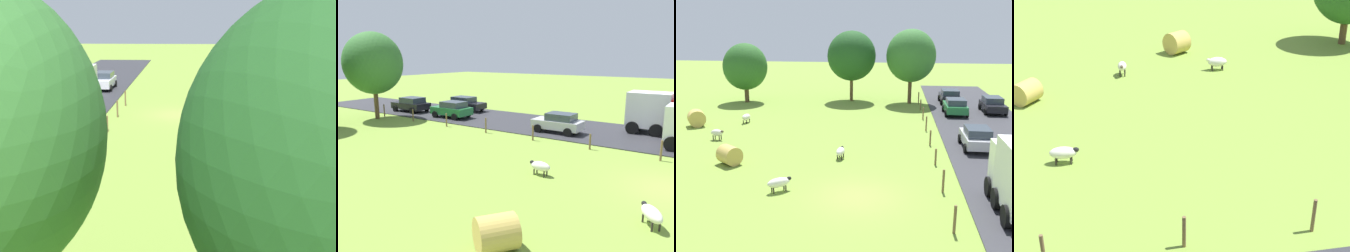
% 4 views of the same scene
% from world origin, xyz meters
% --- Properties ---
extents(ground_plane, '(160.00, 160.00, 0.00)m').
position_xyz_m(ground_plane, '(0.00, 0.00, 0.00)').
color(ground_plane, olive).
extents(road_strip, '(8.00, 80.00, 0.06)m').
position_xyz_m(road_strip, '(9.26, 0.00, 0.03)').
color(road_strip, '#2D2D33').
rests_on(road_strip, ground_plane).
extents(sheep_0, '(0.57, 1.20, 0.71)m').
position_xyz_m(sheep_0, '(-1.65, 5.76, 0.47)').
color(sheep_0, silver).
rests_on(sheep_0, ground_plane).
extents(sheep_3, '(1.24, 1.13, 0.74)m').
position_xyz_m(sheep_3, '(-4.00, 0.10, 0.49)').
color(sheep_3, silver).
rests_on(sheep_3, ground_plane).
extents(hay_bale_0, '(1.69, 1.67, 1.16)m').
position_xyz_m(hay_bale_0, '(-8.21, 3.79, 0.58)').
color(hay_bale_0, tan).
rests_on(hay_bale_0, ground_plane).
extents(fence_post_0, '(0.12, 0.12, 1.21)m').
position_xyz_m(fence_post_0, '(4.26, -3.06, 0.61)').
color(fence_post_0, brown).
rests_on(fence_post_0, ground_plane).
extents(fence_post_1, '(0.12, 0.12, 1.20)m').
position_xyz_m(fence_post_1, '(4.26, 1.12, 0.60)').
color(fence_post_1, brown).
rests_on(fence_post_1, ground_plane).
extents(fence_post_2, '(0.12, 0.12, 1.02)m').
position_xyz_m(fence_post_2, '(4.26, 5.31, 0.51)').
color(fence_post_2, brown).
rests_on(fence_post_2, ground_plane).
extents(fence_post_3, '(0.12, 0.12, 1.10)m').
position_xyz_m(fence_post_3, '(4.26, 9.50, 0.55)').
color(fence_post_3, brown).
rests_on(fence_post_3, ground_plane).
extents(fence_post_4, '(0.12, 0.12, 1.19)m').
position_xyz_m(fence_post_4, '(4.26, 13.68, 0.60)').
color(fence_post_4, brown).
rests_on(fence_post_4, ground_plane).
extents(fence_post_5, '(0.12, 0.12, 1.13)m').
position_xyz_m(fence_post_5, '(4.26, 17.87, 0.57)').
color(fence_post_5, brown).
rests_on(fence_post_5, ground_plane).
extents(truck_0, '(2.64, 4.48, 3.29)m').
position_xyz_m(truck_0, '(7.60, -0.86, 1.81)').
color(truck_0, white).
rests_on(truck_0, road_strip).
extents(truck_1, '(2.62, 4.28, 3.13)m').
position_xyz_m(truck_1, '(11.13, 2.60, 1.74)').
color(truck_1, '#B21919').
rests_on(truck_1, road_strip).
extents(car_2, '(2.21, 4.31, 1.55)m').
position_xyz_m(car_2, '(10.89, -8.50, 0.87)').
color(car_2, yellow).
rests_on(car_2, road_strip).
extents(car_4, '(1.98, 3.82, 1.53)m').
position_xyz_m(car_4, '(7.30, 8.95, 0.86)').
color(car_4, '#B7B7BC').
rests_on(car_4, road_strip).
extents(car_6, '(1.97, 4.49, 1.62)m').
position_xyz_m(car_6, '(7.42, -11.19, 0.90)').
color(car_6, silver).
rests_on(car_6, road_strip).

